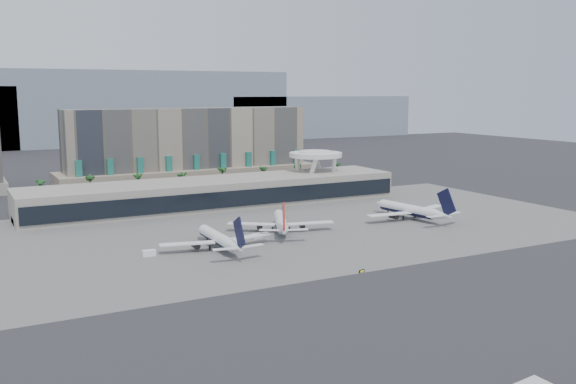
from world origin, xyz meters
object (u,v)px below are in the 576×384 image
taxiway_sign (362,271)px  airliner_centre (281,222)px  service_vehicle_a (149,253)px  service_vehicle_b (257,236)px  airliner_left (219,239)px  airliner_right (411,210)px

taxiway_sign → airliner_centre: bearing=72.9°
taxiway_sign → service_vehicle_a: bearing=123.3°
service_vehicle_b → taxiway_sign: (8.10, -52.64, -0.44)m
airliner_left → service_vehicle_a: (-22.87, 2.06, -2.53)m
airliner_left → service_vehicle_a: bearing=175.8°
airliner_centre → taxiway_sign: (-4.31, -58.40, -3.10)m
airliner_left → airliner_centre: airliner_centre is taller
service_vehicle_b → service_vehicle_a: bearing=179.6°
airliner_centre → airliner_right: bearing=20.4°
service_vehicle_a → service_vehicle_b: size_ratio=1.15×
airliner_centre → airliner_right: size_ratio=0.88×
airliner_right → service_vehicle_a: (-109.72, -8.22, -2.77)m
service_vehicle_a → taxiway_sign: size_ratio=1.97×
airliner_left → taxiway_sign: (25.53, -44.46, -3.06)m
airliner_right → service_vehicle_a: airliner_right is taller
airliner_right → taxiway_sign: size_ratio=20.98×
airliner_centre → service_vehicle_a: size_ratio=9.40×
airliner_centre → service_vehicle_b: size_ratio=10.85×
airliner_centre → airliner_right: airliner_right is taller
airliner_left → airliner_centre: bearing=26.0°
airliner_centre → airliner_right: (57.02, -3.66, 0.21)m
airliner_right → service_vehicle_b: bearing=173.8°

